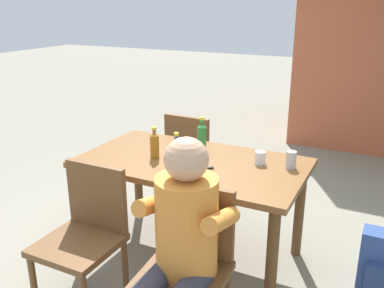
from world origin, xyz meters
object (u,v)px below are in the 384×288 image
object	(u,v)px
chair_near_left	(86,230)
cup_glass	(260,158)
cup_steel	(291,160)
dining_table	(192,173)
bottle_amber	(155,145)
chair_far_left	(193,155)
bottle_blue	(177,153)
table_knife	(199,170)
person_in_white_shirt	(179,242)
bottle_green	(202,137)
chair_near_right	(189,260)

from	to	relation	value
chair_near_left	cup_glass	distance (m)	1.21
cup_steel	dining_table	bearing A→B (deg)	-165.31
bottle_amber	cup_glass	size ratio (longest dim) A/B	2.58
chair_far_left	chair_near_left	xyz separation A→B (m)	(0.00, -1.45, 0.00)
cup_steel	bottle_blue	bearing A→B (deg)	-154.00
cup_steel	chair_far_left	bearing A→B (deg)	150.68
cup_steel	table_knife	xyz separation A→B (m)	(-0.52, -0.31, -0.05)
cup_glass	dining_table	bearing A→B (deg)	-161.41
cup_steel	cup_glass	bearing A→B (deg)	-174.21
table_knife	cup_glass	bearing A→B (deg)	42.93
cup_glass	bottle_amber	bearing A→B (deg)	-162.77
chair_near_left	bottle_amber	world-z (taller)	bottle_amber
person_in_white_shirt	cup_steel	size ratio (longest dim) A/B	10.20
chair_far_left	table_knife	distance (m)	1.03
bottle_amber	cup_steel	bearing A→B (deg)	14.74
chair_far_left	person_in_white_shirt	size ratio (longest dim) A/B	0.74
person_in_white_shirt	dining_table	bearing A→B (deg)	112.57
bottle_green	cup_glass	distance (m)	0.46
person_in_white_shirt	bottle_blue	world-z (taller)	person_in_white_shirt
dining_table	bottle_blue	distance (m)	0.26
chair_far_left	cup_steel	size ratio (longest dim) A/B	7.53
chair_near_right	table_knife	xyz separation A→B (m)	(-0.22, 0.58, 0.26)
person_in_white_shirt	bottle_green	size ratio (longest dim) A/B	4.42
chair_near_right	bottle_blue	size ratio (longest dim) A/B	3.61
cup_glass	table_knife	bearing A→B (deg)	-137.07
dining_table	chair_near_left	bearing A→B (deg)	-115.55
bottle_green	cup_glass	xyz separation A→B (m)	(0.45, -0.03, -0.07)
chair_near_right	bottle_amber	distance (m)	0.96
person_in_white_shirt	cup_glass	size ratio (longest dim) A/B	13.43
dining_table	cup_steel	xyz separation A→B (m)	(0.64, 0.17, 0.15)
bottle_green	table_knife	bearing A→B (deg)	-67.40
person_in_white_shirt	bottle_green	bearing A→B (deg)	109.45
chair_far_left	bottle_green	distance (m)	0.75
person_in_white_shirt	bottle_green	xyz separation A→B (m)	(-0.36, 1.01, 0.20)
bottle_blue	cup_glass	distance (m)	0.57
bottle_green	cup_steel	world-z (taller)	bottle_green
chair_far_left	person_in_white_shirt	xyz separation A→B (m)	(0.70, -1.56, 0.17)
cup_glass	table_knife	size ratio (longest dim) A/B	0.45
dining_table	chair_near_right	world-z (taller)	chair_near_right
chair_near_right	chair_far_left	distance (m)	1.61
dining_table	chair_near_right	xyz separation A→B (m)	(0.34, -0.73, -0.16)
dining_table	chair_near_right	size ratio (longest dim) A/B	1.78
dining_table	cup_glass	xyz separation A→B (m)	(0.44, 0.15, 0.14)
chair_far_left	chair_near_left	distance (m)	1.45
chair_far_left	bottle_blue	size ratio (longest dim) A/B	3.61
person_in_white_shirt	bottle_blue	distance (m)	0.80
cup_steel	table_knife	size ratio (longest dim) A/B	0.59
bottle_blue	bottle_green	bearing A→B (deg)	86.13
person_in_white_shirt	table_knife	world-z (taller)	person_in_white_shirt
bottle_amber	cup_steel	distance (m)	0.93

